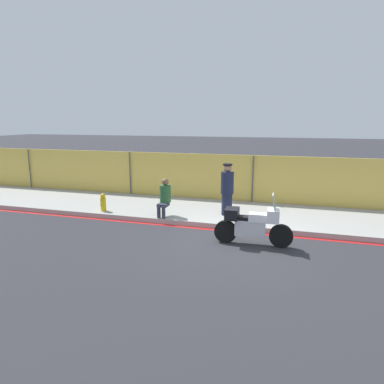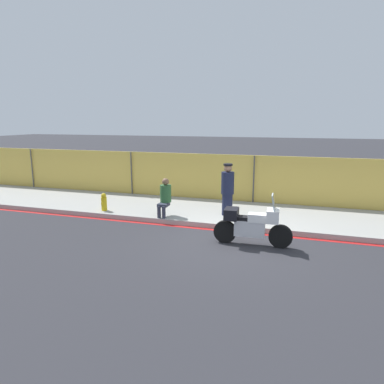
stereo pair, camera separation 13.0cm
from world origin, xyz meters
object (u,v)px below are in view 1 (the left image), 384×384
motorcycle (252,224)px  fire_hydrant (103,202)px  officer_standing (227,189)px  person_seated_on_curb (165,195)px

motorcycle → fire_hydrant: 5.68m
officer_standing → fire_hydrant: (-4.36, -0.73, -0.59)m
motorcycle → officer_standing: size_ratio=1.21×
motorcycle → person_seated_on_curb: bearing=152.5°
motorcycle → fire_hydrant: motorcycle is taller
fire_hydrant → officer_standing: bearing=9.5°
motorcycle → fire_hydrant: (-5.49, 1.48, -0.11)m
person_seated_on_curb → fire_hydrant: 2.38m
officer_standing → fire_hydrant: size_ratio=2.78×
person_seated_on_curb → motorcycle: bearing=-25.9°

